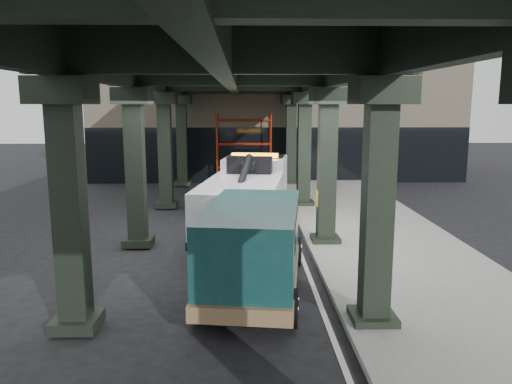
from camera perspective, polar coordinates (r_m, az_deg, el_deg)
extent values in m
plane|color=black|center=(14.26, -1.27, -8.40)|extent=(90.00, 90.00, 0.00)
cube|color=gray|center=(16.77, 14.35, -5.62)|extent=(5.00, 40.00, 0.15)
cube|color=silver|center=(16.26, 4.74, -6.08)|extent=(0.12, 38.00, 0.01)
cube|color=black|center=(10.09, 13.71, -1.73)|extent=(0.55, 0.55, 5.00)
cube|color=black|center=(9.89, 14.26, 11.15)|extent=(1.10, 1.10, 0.50)
cube|color=black|center=(10.79, 13.19, -13.89)|extent=(0.90, 0.90, 0.24)
cube|color=black|center=(15.88, 8.11, 2.66)|extent=(0.55, 0.55, 5.00)
cube|color=black|center=(15.75, 8.31, 10.80)|extent=(1.10, 1.10, 0.50)
cube|color=black|center=(16.33, 7.91, -5.44)|extent=(0.90, 0.90, 0.24)
cube|color=black|center=(21.78, 5.51, 4.68)|extent=(0.55, 0.55, 5.00)
cube|color=black|center=(21.69, 5.61, 10.61)|extent=(1.10, 1.10, 0.50)
cube|color=black|center=(22.12, 5.41, -1.31)|extent=(0.90, 0.90, 0.24)
cube|color=black|center=(27.73, 4.01, 5.84)|extent=(0.55, 0.55, 5.00)
cube|color=black|center=(27.66, 4.07, 10.49)|extent=(1.10, 1.10, 0.50)
cube|color=black|center=(27.99, 3.96, 1.09)|extent=(0.90, 0.90, 0.24)
cube|color=black|center=(10.30, -20.52, -1.84)|extent=(0.55, 0.55, 5.00)
cube|color=black|center=(10.11, -21.31, 10.75)|extent=(1.10, 1.10, 0.50)
cube|color=black|center=(10.99, -19.76, -13.77)|extent=(0.90, 0.90, 0.24)
cube|color=black|center=(16.01, -13.60, 2.54)|extent=(0.55, 0.55, 5.00)
cube|color=black|center=(15.89, -13.94, 10.61)|extent=(1.10, 1.10, 0.50)
cube|color=black|center=(16.47, -13.27, -5.49)|extent=(0.90, 0.90, 0.24)
cube|color=black|center=(21.88, -10.34, 4.59)|extent=(0.55, 0.55, 5.00)
cube|color=black|center=(21.79, -10.53, 10.49)|extent=(1.10, 1.10, 0.50)
cube|color=black|center=(22.21, -10.15, -1.37)|extent=(0.90, 0.90, 0.24)
cube|color=black|center=(27.81, -8.46, 5.77)|extent=(0.55, 0.55, 5.00)
cube|color=black|center=(27.73, -8.58, 10.40)|extent=(1.10, 1.10, 0.50)
cube|color=black|center=(28.07, -8.33, 1.04)|extent=(0.90, 0.90, 0.24)
cube|color=black|center=(15.79, 8.38, 13.71)|extent=(0.35, 32.00, 1.10)
cube|color=black|center=(15.92, -14.06, 13.49)|extent=(0.35, 32.00, 1.10)
cube|color=black|center=(15.57, -2.89, 13.85)|extent=(0.35, 32.00, 1.10)
cube|color=black|center=(15.63, -2.92, 16.41)|extent=(7.40, 32.00, 0.30)
cube|color=#C6B793|center=(33.59, 2.03, 9.14)|extent=(22.00, 10.00, 8.00)
cylinder|color=#A9230D|center=(28.58, -4.41, 4.95)|extent=(0.08, 0.08, 4.00)
cylinder|color=#A9230D|center=(27.78, -4.50, 4.80)|extent=(0.08, 0.08, 4.00)
cylinder|color=#A9230D|center=(28.58, 1.63, 4.98)|extent=(0.08, 0.08, 4.00)
cylinder|color=#A9230D|center=(27.78, 1.71, 4.83)|extent=(0.08, 0.08, 4.00)
cylinder|color=#A9230D|center=(28.64, -1.39, 2.98)|extent=(3.00, 0.08, 0.08)
cylinder|color=#A9230D|center=(28.51, -1.40, 5.57)|extent=(3.00, 0.08, 0.08)
cylinder|color=#A9230D|center=(28.44, -1.41, 8.18)|extent=(3.00, 0.08, 0.08)
cube|color=black|center=(17.41, -1.10, -2.61)|extent=(2.09, 7.55, 0.25)
cube|color=white|center=(19.74, -0.06, 1.39)|extent=(2.67, 2.71, 1.80)
cube|color=white|center=(20.84, 0.29, 0.46)|extent=(2.42, 1.04, 0.90)
cube|color=black|center=(19.92, 0.03, 2.92)|extent=(2.36, 1.61, 0.85)
cube|color=white|center=(16.17, -1.68, -1.25)|extent=(3.11, 5.29, 1.40)
cube|color=orange|center=(19.42, -0.14, 4.22)|extent=(1.82, 0.54, 0.16)
cube|color=black|center=(17.96, -0.73, 3.11)|extent=(1.67, 0.83, 0.60)
cylinder|color=black|center=(16.24, -1.58, 1.48)|extent=(0.75, 3.49, 1.34)
cube|color=black|center=(13.98, -3.24, -7.29)|extent=(0.50, 1.43, 0.18)
cube|color=black|center=(13.34, -3.78, -8.38)|extent=(1.62, 0.48, 0.18)
cylinder|color=black|center=(20.36, -3.02, -1.20)|extent=(0.51, 1.14, 1.10)
cylinder|color=silver|center=(20.36, -3.02, -1.20)|extent=(0.47, 0.65, 0.60)
cylinder|color=black|center=(20.10, 3.15, -1.35)|extent=(0.51, 1.14, 1.10)
cylinder|color=silver|center=(20.10, 3.15, -1.35)|extent=(0.47, 0.65, 0.60)
cylinder|color=black|center=(17.20, -4.93, -3.32)|extent=(0.51, 1.14, 1.10)
cylinder|color=silver|center=(17.20, -4.93, -3.32)|extent=(0.47, 0.65, 0.60)
cylinder|color=black|center=(16.89, 2.38, -3.54)|extent=(0.51, 1.14, 1.10)
cylinder|color=silver|center=(16.89, 2.38, -3.54)|extent=(0.47, 0.65, 0.60)
cylinder|color=black|center=(15.98, -5.89, -4.38)|extent=(0.51, 1.14, 1.10)
cylinder|color=silver|center=(15.98, -5.89, -4.38)|extent=(0.47, 0.65, 0.60)
cylinder|color=black|center=(15.64, 2.00, -4.64)|extent=(0.51, 1.14, 1.10)
cylinder|color=silver|center=(15.64, 2.00, -4.64)|extent=(0.47, 0.65, 0.60)
cube|color=#113C3D|center=(14.21, 0.78, -4.64)|extent=(2.08, 1.30, 0.86)
cube|color=#113C3D|center=(11.58, -0.40, -6.08)|extent=(2.55, 4.54, 1.87)
cube|color=#99754E|center=(12.18, -0.20, -9.05)|extent=(2.73, 5.58, 0.34)
cube|color=black|center=(13.66, 0.65, -1.93)|extent=(1.91, 0.65, 0.80)
cube|color=black|center=(11.74, -0.25, -3.44)|extent=(2.47, 3.68, 0.53)
cube|color=silver|center=(14.80, 0.96, -5.58)|extent=(1.91, 0.36, 0.29)
cylinder|color=black|center=(14.42, -3.06, -6.53)|extent=(0.37, 0.83, 0.80)
cylinder|color=silver|center=(14.42, -3.06, -6.53)|extent=(0.36, 0.48, 0.44)
cylinder|color=black|center=(14.25, 4.63, -6.75)|extent=(0.37, 0.83, 0.80)
cylinder|color=silver|center=(14.25, 4.63, -6.75)|extent=(0.36, 0.48, 0.44)
cylinder|color=black|center=(10.69, -6.52, -12.61)|extent=(0.37, 0.83, 0.80)
cylinder|color=silver|center=(10.69, -6.52, -12.61)|extent=(0.36, 0.48, 0.44)
cylinder|color=black|center=(10.46, 4.06, -13.09)|extent=(0.37, 0.83, 0.80)
cylinder|color=silver|center=(10.46, 4.06, -13.09)|extent=(0.36, 0.48, 0.44)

